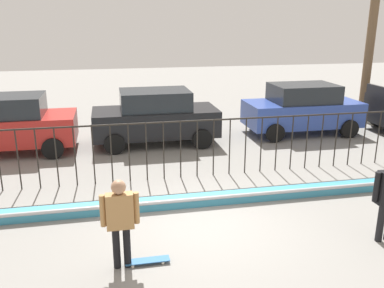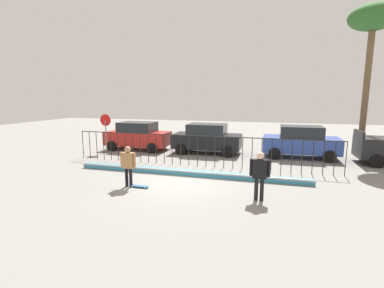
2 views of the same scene
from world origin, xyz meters
name	(u,v)px [view 1 (image 1 of 2)]	position (x,y,z in m)	size (l,w,h in m)	color
ground_plane	(205,226)	(0.00, 0.00, 0.00)	(60.00, 60.00, 0.00)	gray
bowl_coping_ledge	(194,200)	(0.00, 1.08, 0.12)	(11.00, 0.40, 0.27)	teal
perimeter_fence	(181,143)	(0.00, 2.92, 1.01)	(14.04, 0.04, 1.62)	black
skateboarder	(120,216)	(-1.79, -1.17, 1.00)	(0.67, 0.25, 1.66)	black
skateboard	(148,261)	(-1.34, -1.17, 0.06)	(0.80, 0.20, 0.07)	#26598C
parked_car_red	(7,124)	(-5.12, 6.26, 0.97)	(4.30, 2.12, 1.90)	#B2231E
parked_car_black	(155,117)	(-0.28, 6.35, 0.97)	(4.30, 2.12, 1.90)	black
parked_car_blue	(302,108)	(5.37, 6.59, 0.97)	(4.30, 2.12, 1.90)	#2D479E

